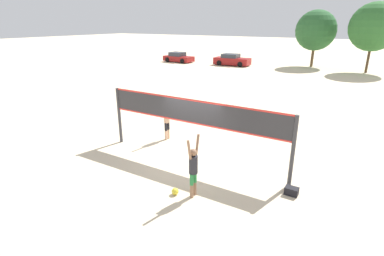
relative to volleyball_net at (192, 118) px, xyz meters
name	(u,v)px	position (x,y,z in m)	size (l,w,h in m)	color
ground_plane	(192,161)	(0.00, 0.00, -1.79)	(200.00, 200.00, 0.00)	beige
volleyball_net	(192,118)	(0.00, 0.00, 0.00)	(7.85, 0.13, 2.54)	#38383D
player_spiker	(193,166)	(1.39, -2.20, -0.72)	(0.28, 0.69, 2.04)	#8C664C
player_blocker	(167,117)	(-2.23, 1.40, -0.71)	(0.28, 0.69, 2.06)	tan
volleyball	(175,191)	(0.84, -2.43, -1.68)	(0.23, 0.23, 0.23)	yellow
gear_bag	(292,191)	(4.06, -0.47, -1.66)	(0.42, 0.29, 0.26)	black
parked_car_near	(232,60)	(-10.13, 26.40, -1.14)	(4.58, 2.05, 1.43)	maroon
parked_car_mid	(178,58)	(-17.82, 25.63, -1.19)	(4.33, 2.12, 1.33)	maroon
tree_left_cluster	(374,27)	(4.83, 28.67, 2.98)	(5.01, 5.01, 7.27)	#4C3823
tree_right_cluster	(316,30)	(-1.21, 30.53, 2.50)	(4.73, 4.73, 6.66)	brown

